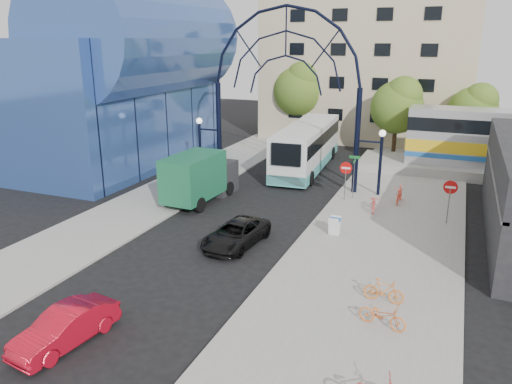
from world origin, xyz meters
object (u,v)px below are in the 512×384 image
at_px(sandwich_board, 335,224).
at_px(tree_north_c, 474,109).
at_px(do_not_enter_sign, 450,192).
at_px(tree_north_b, 300,88).
at_px(green_truck, 201,177).
at_px(bike_far_a, 382,315).
at_px(city_bus, 307,146).
at_px(black_suv, 236,234).
at_px(street_name_sign, 354,168).
at_px(bike_near_b, 399,194).
at_px(gateway_arch, 286,61).
at_px(bike_far_b, 384,291).
at_px(bike_near_a, 374,203).
at_px(tree_north_a, 399,104).
at_px(red_sedan, 65,327).
at_px(stop_sign, 346,172).

relative_size(sandwich_board, tree_north_c, 0.15).
xyz_separation_m(do_not_enter_sign, tree_north_b, (-14.88, 19.93, 3.29)).
height_order(green_truck, bike_far_a, green_truck).
bearing_deg(bike_far_a, tree_north_b, 34.86).
xyz_separation_m(city_bus, black_suv, (1.19, -16.27, -1.21)).
relative_size(street_name_sign, bike_near_b, 1.51).
bearing_deg(do_not_enter_sign, gateway_arch, 160.01).
bearing_deg(tree_north_c, tree_north_b, 172.88).
height_order(street_name_sign, bike_near_b, street_name_sign).
xyz_separation_m(do_not_enter_sign, bike_far_b, (-1.96, -10.13, -1.38)).
bearing_deg(bike_near_a, bike_far_a, -87.40).
xyz_separation_m(street_name_sign, bike_far_a, (4.06, -14.55, -1.55)).
bearing_deg(tree_north_c, bike_near_b, -104.82).
distance_m(green_truck, bike_far_b, 15.64).
relative_size(tree_north_a, red_sedan, 1.81).
xyz_separation_m(stop_sign, tree_north_a, (1.32, 13.93, 2.61)).
distance_m(street_name_sign, black_suv, 10.47).
xyz_separation_m(tree_north_c, city_bus, (-12.01, -8.66, -2.45)).
bearing_deg(city_bus, bike_far_b, -68.99).
distance_m(street_name_sign, tree_north_c, 16.95).
bearing_deg(do_not_enter_sign, street_name_sign, 155.84).
xyz_separation_m(gateway_arch, bike_far_a, (9.26, -15.95, -7.97)).
bearing_deg(stop_sign, tree_north_a, 84.58).
distance_m(stop_sign, sandwich_board, 6.20).
distance_m(gateway_arch, bike_near_b, 11.37).
bearing_deg(red_sedan, bike_near_a, 75.53).
bearing_deg(black_suv, green_truck, 136.75).
xyz_separation_m(stop_sign, bike_far_b, (4.24, -12.13, -1.39)).
bearing_deg(do_not_enter_sign, stop_sign, 162.12).
xyz_separation_m(tree_north_c, bike_far_b, (-3.08, -28.06, -3.68)).
bearing_deg(gateway_arch, street_name_sign, -15.07).
bearing_deg(bike_near_b, tree_north_c, 77.66).
bearing_deg(street_name_sign, bike_far_a, -74.40).
relative_size(tree_north_a, tree_north_b, 0.88).
relative_size(black_suv, red_sedan, 1.15).
distance_m(gateway_arch, sandwich_board, 12.52).
height_order(tree_north_b, tree_north_c, tree_north_b).
relative_size(tree_north_b, green_truck, 1.26).
xyz_separation_m(do_not_enter_sign, street_name_sign, (-5.80, 2.60, 0.15)).
distance_m(tree_north_c, bike_near_b, 16.17).
xyz_separation_m(bike_near_a, bike_far_b, (2.17, -10.75, 0.00)).
bearing_deg(street_name_sign, bike_near_b, 1.77).
distance_m(stop_sign, red_sedan, 19.68).
bearing_deg(tree_north_c, red_sedan, -110.03).
distance_m(tree_north_a, black_suv, 23.76).
bearing_deg(green_truck, stop_sign, 23.26).
relative_size(do_not_enter_sign, green_truck, 0.39).
xyz_separation_m(street_name_sign, sandwich_board, (0.40, -6.62, -1.39)).
xyz_separation_m(sandwich_board, red_sedan, (-6.17, -12.87, -0.11)).
distance_m(sandwich_board, bike_far_b, 7.01).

